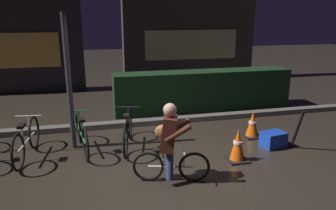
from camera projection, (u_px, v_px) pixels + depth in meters
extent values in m
plane|color=#2D261E|center=(165.00, 166.00, 5.45)|extent=(40.00, 40.00, 0.00)
cube|color=#56544F|center=(143.00, 122.00, 7.49)|extent=(12.00, 0.24, 0.12)
cube|color=black|center=(203.00, 90.00, 8.62)|extent=(4.80, 0.70, 1.05)
cube|color=#262328|center=(0.00, 26.00, 10.08)|extent=(4.97, 0.50, 4.27)
cube|color=#E5B751|center=(2.00, 51.00, 10.02)|extent=(3.48, 0.04, 1.10)
cube|color=#383330|center=(190.00, 17.00, 12.16)|extent=(5.15, 0.50, 4.81)
cube|color=#BFCC8C|center=(192.00, 45.00, 12.17)|extent=(3.61, 0.04, 1.10)
cylinder|color=#2D2D33|center=(69.00, 83.00, 5.88)|extent=(0.10, 0.10, 2.53)
torus|color=black|center=(34.00, 132.00, 6.11)|extent=(0.12, 0.63, 0.63)
torus|color=black|center=(18.00, 152.00, 5.22)|extent=(0.12, 0.63, 0.63)
cylinder|color=silver|center=(27.00, 142.00, 5.67)|extent=(0.15, 0.93, 0.04)
cylinder|color=silver|center=(23.00, 136.00, 5.46)|extent=(0.03, 0.03, 0.35)
cube|color=black|center=(21.00, 126.00, 5.42)|extent=(0.12, 0.21, 0.05)
cylinder|color=silver|center=(30.00, 126.00, 5.86)|extent=(0.03, 0.03, 0.40)
cylinder|color=silver|center=(28.00, 116.00, 5.81)|extent=(0.46, 0.08, 0.02)
torus|color=black|center=(79.00, 127.00, 6.40)|extent=(0.14, 0.63, 0.63)
torus|color=black|center=(86.00, 144.00, 5.57)|extent=(0.14, 0.63, 0.63)
cylinder|color=#236B38|center=(82.00, 135.00, 5.99)|extent=(0.17, 0.93, 0.04)
cylinder|color=#236B38|center=(82.00, 129.00, 5.79)|extent=(0.03, 0.03, 0.35)
cube|color=black|center=(82.00, 120.00, 5.75)|extent=(0.13, 0.21, 0.05)
cylinder|color=#236B38|center=(79.00, 121.00, 6.16)|extent=(0.03, 0.03, 0.39)
cylinder|color=#236B38|center=(78.00, 111.00, 6.11)|extent=(0.46, 0.09, 0.02)
torus|color=black|center=(130.00, 123.00, 6.62)|extent=(0.17, 0.64, 0.65)
torus|color=black|center=(125.00, 141.00, 5.69)|extent=(0.17, 0.64, 0.65)
cylinder|color=black|center=(128.00, 131.00, 6.15)|extent=(0.23, 0.95, 0.04)
cylinder|color=black|center=(127.00, 125.00, 5.94)|extent=(0.03, 0.03, 0.36)
cube|color=black|center=(126.00, 116.00, 5.90)|extent=(0.14, 0.22, 0.05)
cylinder|color=black|center=(129.00, 117.00, 6.35)|extent=(0.03, 0.03, 0.41)
cylinder|color=black|center=(128.00, 107.00, 6.30)|extent=(0.46, 0.12, 0.02)
cube|color=black|center=(237.00, 160.00, 5.65)|extent=(0.36, 0.36, 0.03)
cone|color=#EA560F|center=(238.00, 144.00, 5.57)|extent=(0.26, 0.26, 0.57)
cylinder|color=white|center=(238.00, 142.00, 5.56)|extent=(0.16, 0.16, 0.05)
cube|color=black|center=(252.00, 136.00, 6.77)|extent=(0.36, 0.36, 0.03)
cone|color=#EA560F|center=(253.00, 124.00, 6.69)|extent=(0.26, 0.26, 0.52)
cylinder|color=white|center=(253.00, 122.00, 6.69)|extent=(0.16, 0.16, 0.05)
cube|color=#193DB7|center=(273.00, 140.00, 6.20)|extent=(0.49, 0.39, 0.30)
torus|color=black|center=(194.00, 167.00, 4.88)|extent=(0.48, 0.17, 0.48)
torus|color=black|center=(148.00, 166.00, 4.89)|extent=(0.48, 0.17, 0.48)
cylinder|color=silver|center=(171.00, 167.00, 4.88)|extent=(0.69, 0.22, 0.04)
cylinder|color=silver|center=(163.00, 159.00, 4.85)|extent=(0.03, 0.03, 0.26)
cube|color=black|center=(163.00, 151.00, 4.82)|extent=(0.22, 0.15, 0.05)
cylinder|color=silver|center=(184.00, 158.00, 4.84)|extent=(0.03, 0.03, 0.30)
cylinder|color=silver|center=(184.00, 149.00, 4.80)|extent=(0.14, 0.45, 0.02)
cylinder|color=navy|center=(170.00, 160.00, 4.97)|extent=(0.16, 0.23, 0.42)
cylinder|color=navy|center=(170.00, 166.00, 4.77)|extent=(0.16, 0.23, 0.42)
cube|color=#512319|center=(169.00, 133.00, 4.74)|extent=(0.34, 0.38, 0.54)
sphere|color=tan|center=(170.00, 110.00, 4.64)|extent=(0.20, 0.20, 0.20)
cylinder|color=#512319|center=(178.00, 127.00, 4.86)|extent=(0.40, 0.18, 0.29)
cylinder|color=#512319|center=(178.00, 134.00, 4.59)|extent=(0.40, 0.18, 0.29)
ellipsoid|color=brown|center=(165.00, 132.00, 4.95)|extent=(0.35, 0.24, 0.24)
cylinder|color=black|center=(297.00, 130.00, 5.97)|extent=(0.06, 0.32, 0.82)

